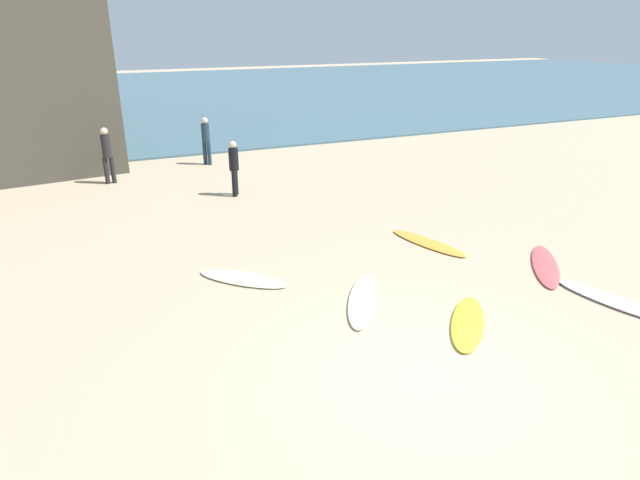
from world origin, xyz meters
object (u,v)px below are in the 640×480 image
surfboard_4 (545,265)px  surfboard_5 (612,300)px  surfboard_3 (243,279)px  beachgoer_mid (206,139)px  beachgoer_far (107,153)px  surfboard_1 (428,243)px  surfboard_0 (362,300)px  beachgoer_near (234,166)px  surfboard_2 (468,323)px

surfboard_4 → surfboard_5: 1.68m
surfboard_3 → beachgoer_mid: (1.59, 9.80, 0.90)m
surfboard_4 → surfboard_5: size_ratio=1.09×
surfboard_3 → beachgoer_far: 8.81m
surfboard_1 → surfboard_4: 2.56m
surfboard_0 → beachgoer_mid: beachgoer_mid is taller
beachgoer_near → surfboard_0: bearing=-151.2°
surfboard_0 → surfboard_5: bearing=7.8°
surfboard_2 → beachgoer_near: beachgoer_near is taller
surfboard_5 → beachgoer_near: bearing=102.6°
surfboard_3 → beachgoer_far: beachgoer_far is taller
surfboard_4 → surfboard_2: bearing=61.9°
surfboard_5 → beachgoer_mid: size_ratio=1.24×
surfboard_1 → surfboard_2: 3.64m
surfboard_0 → beachgoer_near: size_ratio=1.32×
surfboard_2 → beachgoer_near: bearing=141.2°
surfboard_4 → beachgoer_mid: size_ratio=1.35×
surfboard_5 → beachgoer_mid: 14.15m
beachgoer_far → surfboard_2: bearing=-75.6°
surfboard_3 → surfboard_4: bearing=-63.2°
beachgoer_mid → beachgoer_far: beachgoer_far is taller
beachgoer_mid → beachgoer_far: bearing=72.5°
surfboard_5 → surfboard_1: bearing=98.0°
surfboard_4 → surfboard_3: bearing=20.9°
beachgoer_far → beachgoer_near: bearing=-49.4°
surfboard_2 → surfboard_5: (2.92, -0.43, 0.00)m
beachgoer_near → beachgoer_mid: size_ratio=0.96×
surfboard_0 → surfboard_5: size_ratio=1.03×
surfboard_3 → surfboard_5: surfboard_5 is taller
surfboard_5 → beachgoer_far: bearing=109.3°
surfboard_2 → beachgoer_far: size_ratio=1.09×
beachgoer_near → beachgoer_mid: beachgoer_mid is taller
surfboard_3 → beachgoer_near: size_ratio=1.19×
surfboard_1 → surfboard_3: size_ratio=1.11×
beachgoer_far → beachgoer_mid: bearing=12.2°
surfboard_0 → beachgoer_near: beachgoer_near is taller
beachgoer_near → surfboard_5: bearing=-127.8°
surfboard_5 → beachgoer_mid: beachgoer_mid is taller
surfboard_5 → beachgoer_far: beachgoer_far is taller
beachgoer_mid → surfboard_3: bearing=133.4°
surfboard_0 → surfboard_1: surfboard_0 is taller
surfboard_0 → surfboard_3: 2.48m
surfboard_1 → beachgoer_near: 6.38m
surfboard_4 → beachgoer_near: (-4.51, 7.63, 0.86)m
beachgoer_near → beachgoer_far: (-3.27, 2.91, 0.10)m
beachgoer_far → surfboard_3: bearing=-85.8°
surfboard_2 → beachgoer_mid: bearing=137.5°
beachgoer_mid → surfboard_4: bearing=163.0°
surfboard_3 → surfboard_5: (5.89, -3.65, 0.01)m
surfboard_3 → beachgoer_far: size_ratio=1.09×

